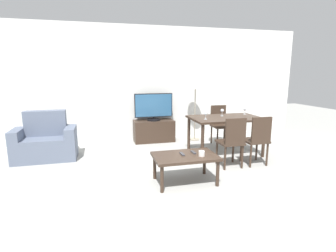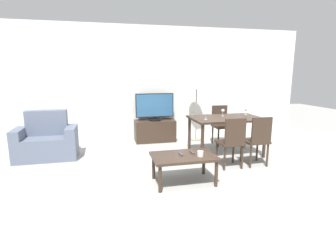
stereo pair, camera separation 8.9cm
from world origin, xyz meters
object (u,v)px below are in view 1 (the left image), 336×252
at_px(tv, 154,107).
at_px(dining_chair_near_right, 257,138).
at_px(coffee_table, 185,158).
at_px(tv_stand, 154,131).
at_px(dining_chair_near, 232,140).
at_px(cup_white_near, 202,154).
at_px(wine_glass_right, 206,114).
at_px(wine_glass_left, 222,111).
at_px(wine_glass_center, 245,109).
at_px(remote_primary, 193,152).
at_px(floor_lamp, 195,85).
at_px(dining_table, 226,121).
at_px(dining_chair_far, 220,123).
at_px(armchair, 46,142).
at_px(remote_secondary, 182,154).

distance_m(tv, dining_chair_near_right, 2.55).
bearing_deg(coffee_table, tv_stand, 89.29).
bearing_deg(dining_chair_near, coffee_table, -157.64).
height_order(cup_white_near, wine_glass_right, wine_glass_right).
distance_m(wine_glass_left, wine_glass_center, 0.57).
relative_size(remote_primary, wine_glass_right, 1.03).
bearing_deg(tv, cup_white_near, -85.94).
bearing_deg(floor_lamp, dining_chair_near_right, -77.63).
distance_m(tv, dining_table, 1.79).
relative_size(floor_lamp, wine_glass_left, 10.40).
height_order(tv_stand, wine_glass_left, wine_glass_left).
relative_size(dining_table, dining_chair_far, 1.57).
relative_size(dining_chair_near_right, wine_glass_left, 6.05).
height_order(armchair, wine_glass_right, armchair).
height_order(dining_table, wine_glass_right, wine_glass_right).
bearing_deg(wine_glass_left, tv_stand, 134.76).
xyz_separation_m(remote_secondary, cup_white_near, (0.25, -0.14, 0.03)).
xyz_separation_m(coffee_table, dining_table, (1.21, 1.14, 0.29)).
xyz_separation_m(dining_chair_near, remote_secondary, (-1.01, -0.37, -0.06)).
relative_size(coffee_table, remote_primary, 6.22).
xyz_separation_m(dining_table, wine_glass_center, (0.56, 0.24, 0.19)).
xyz_separation_m(dining_table, wine_glass_left, (-0.00, 0.16, 0.19)).
bearing_deg(dining_table, remote_primary, -134.70).
height_order(dining_table, dining_chair_far, dining_chair_far).
bearing_deg(dining_chair_near_right, wine_glass_right, 139.48).
relative_size(floor_lamp, remote_primary, 10.13).
bearing_deg(wine_glass_center, wine_glass_right, -160.72).
distance_m(dining_chair_near_right, remote_primary, 1.34).
relative_size(remote_secondary, wine_glass_left, 1.03).
bearing_deg(floor_lamp, dining_chair_near, -91.51).
bearing_deg(coffee_table, dining_chair_far, 52.38).
height_order(floor_lamp, remote_primary, floor_lamp).
relative_size(armchair, dining_chair_near_right, 1.25).
distance_m(remote_primary, wine_glass_left, 1.67).
relative_size(remote_primary, wine_glass_left, 1.03).
xyz_separation_m(dining_chair_near_right, cup_white_near, (-1.24, -0.51, -0.03)).
distance_m(dining_chair_far, remote_primary, 2.24).
bearing_deg(dining_chair_near, tv_stand, 114.23).
xyz_separation_m(floor_lamp, remote_primary, (-0.87, -2.30, -0.89)).
height_order(dining_chair_near, floor_lamp, floor_lamp).
xyz_separation_m(tv_stand, floor_lamp, (0.99, -0.11, 1.07)).
distance_m(coffee_table, wine_glass_left, 1.84).
bearing_deg(tv, dining_chair_far, -22.69).
relative_size(coffee_table, wine_glass_left, 6.40).
bearing_deg(cup_white_near, dining_chair_near, 33.84).
distance_m(dining_chair_near_right, cup_white_near, 1.34).
relative_size(dining_chair_far, remote_secondary, 5.89).
bearing_deg(coffee_table, floor_lamp, 66.70).
bearing_deg(cup_white_near, wine_glass_center, 43.73).
height_order(tv_stand, dining_chair_near_right, dining_chair_near_right).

